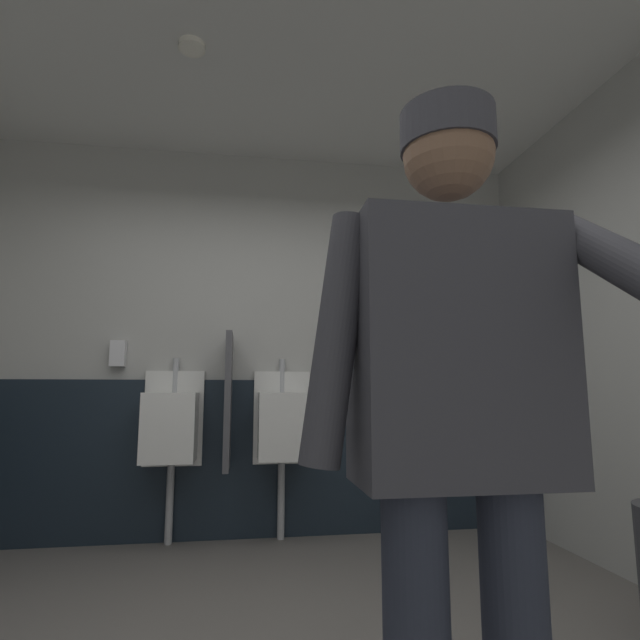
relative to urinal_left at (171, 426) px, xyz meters
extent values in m
cube|color=#B2B2AD|center=(0.51, 0.22, 0.63)|extent=(4.67, 0.12, 2.81)
cube|color=#19232D|center=(0.51, 0.14, -0.23)|extent=(4.07, 0.03, 1.09)
cylinder|color=white|center=(0.17, -1.06, 2.02)|extent=(0.14, 0.14, 0.03)
cube|color=white|center=(0.00, 0.13, 0.05)|extent=(0.40, 0.05, 0.65)
cube|color=white|center=(0.00, -0.04, 0.00)|extent=(0.34, 0.30, 0.45)
cylinder|color=#B7BABF|center=(0.00, 0.12, 0.34)|extent=(0.04, 0.04, 0.24)
cylinder|color=#B7BABF|center=(0.00, 0.09, -0.50)|extent=(0.05, 0.05, 0.55)
cube|color=white|center=(0.75, 0.13, 0.05)|extent=(0.40, 0.05, 0.65)
cube|color=white|center=(0.75, -0.04, 0.00)|extent=(0.34, 0.30, 0.45)
cylinder|color=#B7BABF|center=(0.75, 0.12, 0.34)|extent=(0.04, 0.04, 0.24)
cylinder|color=#B7BABF|center=(0.75, 0.09, -0.50)|extent=(0.05, 0.05, 0.55)
cube|color=#4C4C51|center=(0.37, -0.07, 0.17)|extent=(0.04, 0.40, 0.90)
cube|color=#3F3F47|center=(0.95, -2.43, 0.33)|extent=(0.46, 0.24, 0.59)
cylinder|color=#3F3F47|center=(0.67, -2.43, 0.35)|extent=(0.17, 0.09, 0.56)
cylinder|color=#3F3F47|center=(1.22, -2.66, 0.46)|extent=(0.09, 0.50, 0.39)
sphere|color=#8C664C|center=(0.95, -2.43, 0.79)|extent=(0.22, 0.22, 0.22)
cylinder|color=#3F3F47|center=(0.95, -2.43, 0.85)|extent=(0.23, 0.23, 0.10)
cube|color=silver|center=(-0.39, 0.12, 0.49)|extent=(0.10, 0.07, 0.18)
camera|label=1|loc=(0.48, -3.49, 0.23)|focal=27.72mm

